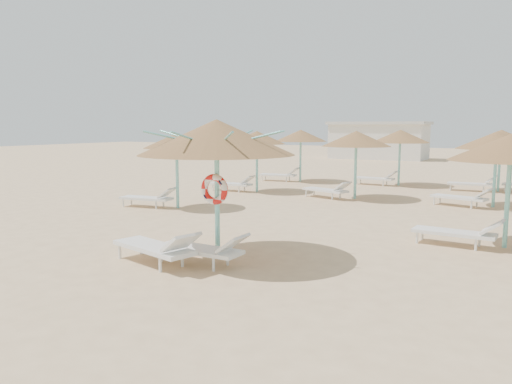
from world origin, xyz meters
The scene contains 6 objects.
ground centered at (0.00, 0.00, 0.00)m, with size 120.00×120.00×0.00m, color #DDB686.
main_palapa centered at (0.16, 0.16, 2.64)m, with size 3.38×3.38×3.03m.
lounger_main_a centered at (-0.58, -0.96, 0.39)m, with size 2.35×1.21×0.82m.
lounger_main_b centered at (0.26, -0.50, 0.36)m, with size 2.07×0.66×0.75m.
palapa_field centered at (1.91, 10.37, 2.32)m, with size 18.45×14.24×2.72m.
service_hut centered at (-6.00, 35.00, 1.64)m, with size 8.40×4.40×3.25m.
Camera 1 is at (6.15, -8.79, 2.89)m, focal length 35.00 mm.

